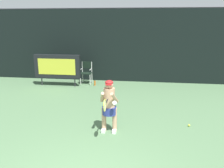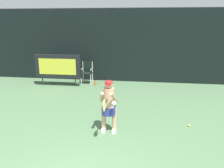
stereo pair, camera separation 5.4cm
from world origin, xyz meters
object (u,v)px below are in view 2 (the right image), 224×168
(scoreboard, at_px, (58,66))
(tennis_ball_spare, at_px, (189,126))
(water_bottle, at_px, (95,83))
(tennis_racket, at_px, (104,105))
(tennis_player, at_px, (109,104))
(umpire_chair, at_px, (87,71))

(scoreboard, xyz_separation_m, tennis_ball_spare, (5.41, -3.80, -0.91))
(water_bottle, bearing_deg, tennis_racket, -75.38)
(scoreboard, bearing_deg, tennis_player, -54.67)
(water_bottle, bearing_deg, tennis_ball_spare, -48.03)
(water_bottle, xyz_separation_m, tennis_ball_spare, (3.69, -4.10, -0.09))
(water_bottle, relative_size, tennis_racket, 0.44)
(water_bottle, height_order, tennis_player, tennis_player)
(scoreboard, xyz_separation_m, tennis_racket, (3.11, -5.00, 0.05))
(scoreboard, xyz_separation_m, tennis_player, (3.13, -4.41, -0.14))
(water_bottle, xyz_separation_m, tennis_racket, (1.38, -5.30, 0.87))
(tennis_racket, relative_size, tennis_ball_spare, 8.85)
(tennis_player, height_order, tennis_racket, tennis_player)
(scoreboard, bearing_deg, umpire_chair, 26.80)
(water_bottle, height_order, tennis_ball_spare, water_bottle)
(umpire_chair, distance_m, water_bottle, 0.77)
(tennis_player, distance_m, tennis_ball_spare, 2.49)
(scoreboard, distance_m, water_bottle, 1.94)
(scoreboard, bearing_deg, tennis_ball_spare, -35.07)
(tennis_player, bearing_deg, tennis_ball_spare, 15.03)
(tennis_ball_spare, bearing_deg, umpire_chair, 133.28)
(water_bottle, height_order, tennis_racket, tennis_racket)
(water_bottle, distance_m, tennis_player, 4.96)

